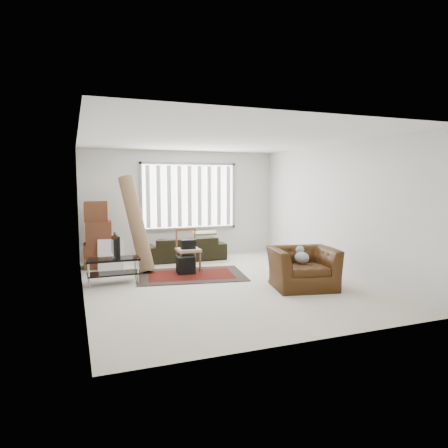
# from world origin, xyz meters

# --- Properties ---
(room) EXTENTS (6.00, 6.02, 2.71)m
(room) POSITION_xyz_m (0.03, 0.51, 1.76)
(room) COLOR beige
(room) RESTS_ON ground
(persian_rug) EXTENTS (2.37, 1.78, 0.02)m
(persian_rug) POSITION_xyz_m (-0.40, 0.79, 0.01)
(persian_rug) COLOR black
(persian_rug) RESTS_ON ground
(tv_stand) EXTENTS (0.98, 0.44, 0.49)m
(tv_stand) POSITION_xyz_m (-1.95, 0.68, 0.35)
(tv_stand) COLOR black
(tv_stand) RESTS_ON ground
(tv) EXTENTS (0.10, 0.79, 0.45)m
(tv) POSITION_xyz_m (-1.95, 0.68, 0.71)
(tv) COLOR black
(tv) RESTS_ON tv_stand
(subwoofer) EXTENTS (0.38, 0.38, 0.35)m
(subwoofer) POSITION_xyz_m (-0.45, 0.98, 0.19)
(subwoofer) COLOR black
(subwoofer) RESTS_ON persian_rug
(moving_boxes) EXTENTS (0.64, 0.59, 1.48)m
(moving_boxes) POSITION_xyz_m (-2.11, 2.29, 0.69)
(moving_boxes) COLOR brown
(moving_boxes) RESTS_ON ground
(white_flatpack) EXTENTS (0.56, 0.28, 0.69)m
(white_flatpack) POSITION_xyz_m (-1.88, 1.85, 0.34)
(white_flatpack) COLOR silver
(white_flatpack) RESTS_ON ground
(rolled_rug) EXTENTS (0.76, 0.99, 2.07)m
(rolled_rug) POSITION_xyz_m (-1.36, 1.59, 1.03)
(rolled_rug) COLOR brown
(rolled_rug) RESTS_ON ground
(sofa) EXTENTS (1.97, 0.88, 0.75)m
(sofa) POSITION_xyz_m (-0.07, 2.45, 0.38)
(sofa) COLOR black
(sofa) RESTS_ON ground
(side_chair) EXTENTS (0.50, 0.50, 0.91)m
(side_chair) POSITION_xyz_m (-0.32, 1.27, 0.50)
(side_chair) COLOR #91795F
(side_chair) RESTS_ON ground
(armchair) EXTENTS (1.30, 1.19, 0.83)m
(armchair) POSITION_xyz_m (1.24, -0.84, 0.42)
(armchair) COLOR #3B200C
(armchair) RESTS_ON ground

